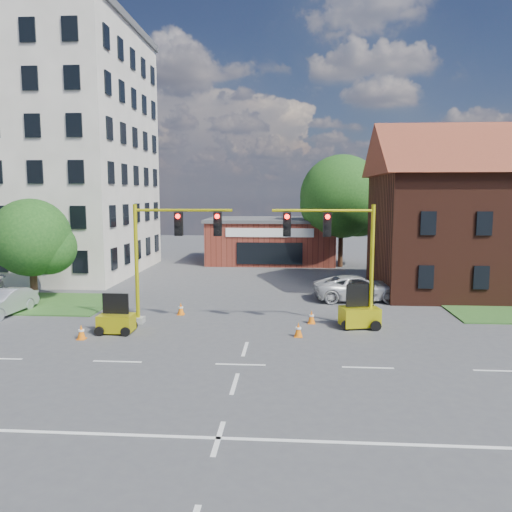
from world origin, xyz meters
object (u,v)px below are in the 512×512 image
object	(u,v)px
signal_mast_east	(339,250)
trailer_east	(360,314)
trailer_west	(116,321)
pickup_white	(358,288)
signal_mast_west	(168,249)

from	to	relation	value
signal_mast_east	trailer_east	world-z (taller)	signal_mast_east
trailer_west	pickup_white	xyz separation A→B (m)	(12.74, 8.43, 0.20)
signal_mast_west	trailer_west	bearing A→B (deg)	-138.04
signal_mast_west	signal_mast_east	size ratio (longest dim) A/B	1.00
trailer_west	pickup_white	world-z (taller)	trailer_west
signal_mast_west	trailer_east	xyz separation A→B (m)	(9.81, -0.04, -3.26)
signal_mast_west	pickup_white	bearing A→B (deg)	31.56
signal_mast_west	trailer_west	size ratio (longest dim) A/B	3.33
trailer_west	signal_mast_east	bearing A→B (deg)	10.93
trailer_west	pickup_white	bearing A→B (deg)	34.42
signal_mast_east	trailer_east	bearing A→B (deg)	-2.12
signal_mast_east	trailer_west	world-z (taller)	signal_mast_east
signal_mast_west	signal_mast_east	world-z (taller)	same
signal_mast_east	pickup_white	size ratio (longest dim) A/B	1.10
trailer_east	pickup_white	bearing A→B (deg)	70.11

